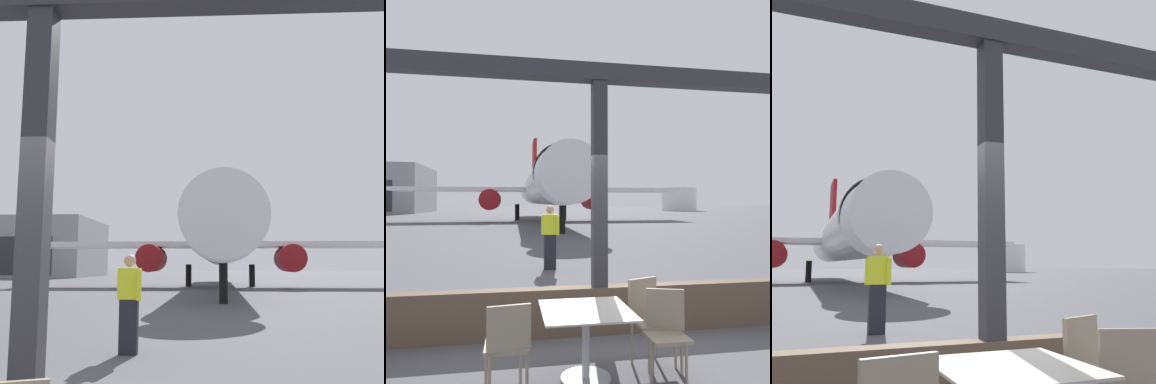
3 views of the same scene
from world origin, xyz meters
TOP-DOWN VIEW (x-y plane):
  - ground_plane at (0.00, 40.00)m, footprint 220.00×220.00m
  - window_frame at (0.00, 0.00)m, footprint 8.55×0.24m
  - cafe_chair_aisle_left at (0.33, -1.06)m, footprint 0.50×0.50m
  - airplane at (1.65, 30.08)m, footprint 27.65×34.20m
  - ground_crew_worker at (-0.19, 5.11)m, footprint 0.47×0.39m
  - fuel_storage_tank at (34.50, 71.25)m, footprint 7.42×7.42m

SIDE VIEW (x-z plane):
  - ground_plane at x=0.00m, z-range 0.00..0.00m
  - cafe_chair_aisle_left at x=0.33m, z-range 0.09..1.04m
  - ground_crew_worker at x=-0.19m, z-range 0.03..1.77m
  - window_frame at x=0.00m, z-range -0.57..3.23m
  - fuel_storage_tank at x=34.50m, z-range 0.00..4.93m
  - airplane at x=1.65m, z-range -1.69..8.39m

